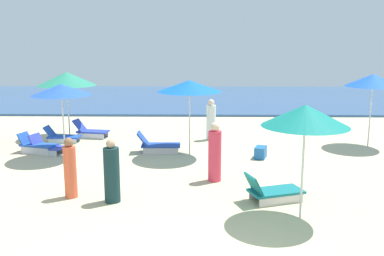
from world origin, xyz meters
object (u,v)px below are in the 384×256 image
(beachgoer_5, at_px, (70,169))
(cooler_box_2, at_px, (261,152))
(umbrella_3, at_px, (61,90))
(umbrella_2, at_px, (190,86))
(beachgoer_3, at_px, (215,154))
(umbrella_1, at_px, (305,116))
(lounge_chair_5_1, at_px, (61,136))
(beachgoer_2, at_px, (112,173))
(lounge_chair_3_0, at_px, (37,145))
(lounge_chair_2_0, at_px, (158,145))
(lounge_chair_1_0, at_px, (272,191))
(lounge_chair_5_0, at_px, (90,131))
(lounge_chair_3_1, at_px, (46,147))
(umbrella_6, at_px, (373,80))
(umbrella_5, at_px, (67,79))
(beachgoer_1, at_px, (211,121))

(beachgoer_5, bearing_deg, cooler_box_2, 46.39)
(umbrella_3, bearing_deg, umbrella_2, 4.31)
(umbrella_2, xyz_separation_m, beachgoer_3, (0.77, -2.67, -1.62))
(umbrella_1, xyz_separation_m, umbrella_2, (-2.59, 5.29, 0.07))
(umbrella_3, distance_m, lounge_chair_5_1, 3.17)
(umbrella_3, xyz_separation_m, beachgoer_2, (2.41, -4.03, -1.58))
(lounge_chair_3_0, xyz_separation_m, beachgoer_5, (2.50, -4.36, 0.46))
(umbrella_2, distance_m, lounge_chair_5_1, 5.81)
(lounge_chair_3_0, distance_m, beachgoer_3, 6.87)
(lounge_chair_2_0, relative_size, lounge_chair_5_1, 1.12)
(umbrella_2, distance_m, umbrella_3, 4.21)
(lounge_chair_2_0, bearing_deg, lounge_chair_3_0, 90.22)
(lounge_chair_1_0, distance_m, lounge_chair_5_0, 9.37)
(lounge_chair_5_1, bearing_deg, lounge_chair_2_0, -108.89)
(lounge_chair_2_0, height_order, beachgoer_5, beachgoer_5)
(umbrella_2, height_order, beachgoer_5, umbrella_2)
(umbrella_2, height_order, lounge_chair_5_0, umbrella_2)
(umbrella_2, bearing_deg, cooler_box_2, -5.79)
(beachgoer_2, bearing_deg, lounge_chair_3_1, 144.91)
(lounge_chair_5_1, bearing_deg, lounge_chair_5_0, -46.53)
(umbrella_1, bearing_deg, umbrella_2, 116.14)
(umbrella_3, bearing_deg, lounge_chair_1_0, -31.82)
(umbrella_3, height_order, lounge_chair_3_1, umbrella_3)
(lounge_chair_3_1, relative_size, lounge_chair_5_1, 0.98)
(umbrella_1, xyz_separation_m, lounge_chair_5_0, (-6.70, 8.04, -2.05))
(umbrella_1, distance_m, cooler_box_2, 5.48)
(lounge_chair_3_1, xyz_separation_m, umbrella_6, (11.68, 1.24, 2.23))
(lounge_chair_2_0, bearing_deg, beachgoer_5, 157.05)
(lounge_chair_5_1, xyz_separation_m, umbrella_6, (11.67, -0.43, 2.23))
(lounge_chair_2_0, bearing_deg, beachgoer_3, -150.36)
(beachgoer_5, bearing_deg, beachgoer_2, -4.15)
(umbrella_2, height_order, umbrella_5, umbrella_5)
(umbrella_1, distance_m, lounge_chair_1_0, 2.36)
(lounge_chair_3_1, distance_m, umbrella_6, 11.95)
(lounge_chair_1_0, relative_size, umbrella_2, 0.59)
(umbrella_5, height_order, beachgoer_2, umbrella_5)
(beachgoer_3, relative_size, cooler_box_2, 2.96)
(umbrella_5, bearing_deg, lounge_chair_2_0, -31.95)
(beachgoer_1, relative_size, beachgoer_2, 1.03)
(lounge_chair_3_1, bearing_deg, umbrella_2, -73.30)
(umbrella_2, bearing_deg, umbrella_1, -63.86)
(lounge_chair_3_0, height_order, umbrella_6, umbrella_6)
(beachgoer_5, bearing_deg, umbrella_6, 40.80)
(lounge_chair_5_0, bearing_deg, beachgoer_3, -128.66)
(umbrella_1, distance_m, lounge_chair_5_1, 10.71)
(lounge_chair_5_1, relative_size, beachgoer_5, 0.88)
(umbrella_3, height_order, umbrella_5, umbrella_5)
(lounge_chair_5_1, bearing_deg, umbrella_5, -0.94)
(lounge_chair_3_1, relative_size, lounge_chair_5_0, 0.91)
(umbrella_3, relative_size, lounge_chair_3_0, 1.76)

